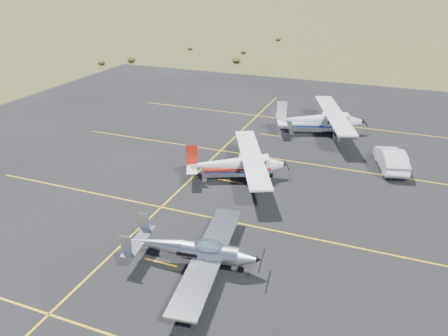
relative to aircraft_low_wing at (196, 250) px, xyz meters
The scene contains 6 objects.
ground 3.35m from the aircraft_low_wing, 71.58° to the left, with size 1600.00×1600.00×0.00m, color #383D1C.
apron 10.13m from the aircraft_low_wing, 84.26° to the left, with size 72.00×72.00×0.02m, color black.
aircraft_low_wing is the anchor object (origin of this frame).
aircraft_cessna 11.34m from the aircraft_low_wing, 98.57° to the left, with size 8.30×10.89×2.87m.
aircraft_plain 24.05m from the aircraft_low_wing, 84.09° to the left, with size 8.75×12.38×3.18m.
sedan 19.90m from the aircraft_low_wing, 61.86° to the left, with size 1.82×5.21×1.72m, color white.
Camera 1 is at (7.63, -20.79, 15.05)m, focal length 35.00 mm.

